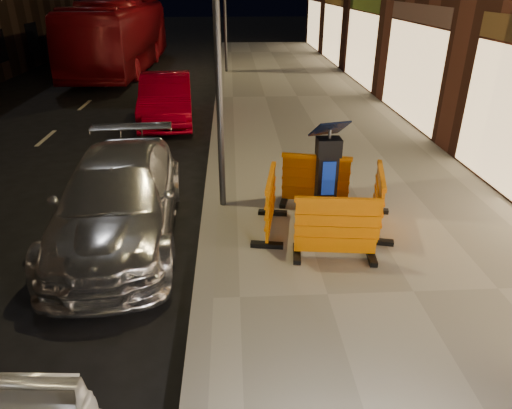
{
  "coord_description": "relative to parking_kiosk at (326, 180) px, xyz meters",
  "views": [
    {
      "loc": [
        0.47,
        -5.17,
        4.12
      ],
      "look_at": [
        0.8,
        1.0,
        1.1
      ],
      "focal_mm": 32.0,
      "sensor_mm": 36.0,
      "label": 1
    }
  ],
  "objects": [
    {
      "name": "barrier_kerbside",
      "position": [
        -0.95,
        0.0,
        -0.41
      ],
      "size": [
        0.77,
        1.42,
        1.05
      ],
      "primitive_type": "cube",
      "rotation": [
        0.0,
        0.0,
        1.4
      ],
      "color": "orange",
      "rests_on": "sidewalk"
    },
    {
      "name": "street_lamp_far",
      "position": [
        -1.8,
        16.09,
        2.06
      ],
      "size": [
        0.12,
        0.12,
        6.0
      ],
      "primitive_type": "cylinder",
      "color": "#3F3F44",
      "rests_on": "sidewalk"
    },
    {
      "name": "barrier_front",
      "position": [
        0.0,
        -0.95,
        -0.41
      ],
      "size": [
        1.4,
        0.7,
        1.05
      ],
      "primitive_type": "cube",
      "rotation": [
        0.0,
        0.0,
        -0.12
      ],
      "color": "orange",
      "rests_on": "sidewalk"
    },
    {
      "name": "bus_doubledecker",
      "position": [
        -7.13,
        17.66,
        -1.09
      ],
      "size": [
        3.0,
        12.11,
        3.36
      ],
      "primitive_type": "imported",
      "rotation": [
        0.0,
        0.0,
        -0.01
      ],
      "color": "maroon",
      "rests_on": "ground"
    },
    {
      "name": "car_silver",
      "position": [
        -3.59,
        0.23,
        -1.09
      ],
      "size": [
        2.33,
        5.07,
        1.44
      ],
      "primitive_type": "imported",
      "rotation": [
        0.0,
        0.0,
        0.07
      ],
      "color": "silver",
      "rests_on": "ground"
    },
    {
      "name": "kerb",
      "position": [
        -2.05,
        -1.91,
        -1.01
      ],
      "size": [
        0.3,
        60.0,
        0.15
      ],
      "primitive_type": "cube",
      "color": "slate",
      "rests_on": "ground"
    },
    {
      "name": "car_red",
      "position": [
        -3.67,
        7.72,
        -1.09
      ],
      "size": [
        1.96,
        4.64,
        1.49
      ],
      "primitive_type": "imported",
      "rotation": [
        0.0,
        0.0,
        0.09
      ],
      "color": "#9F0116",
      "rests_on": "ground"
    },
    {
      "name": "ground_plane",
      "position": [
        -2.05,
        -1.91,
        -1.09
      ],
      "size": [
        120.0,
        120.0,
        0.0
      ],
      "primitive_type": "plane",
      "color": "black",
      "rests_on": "ground"
    },
    {
      "name": "parking_kiosk",
      "position": [
        0.0,
        0.0,
        0.0
      ],
      "size": [
        0.7,
        0.7,
        1.88
      ],
      "primitive_type": "cube",
      "rotation": [
        0.0,
        0.0,
        -0.2
      ],
      "color": "black",
      "rests_on": "sidewalk"
    },
    {
      "name": "barrier_bldgside",
      "position": [
        0.95,
        0.0,
        -0.41
      ],
      "size": [
        0.85,
        1.43,
        1.05
      ],
      "primitive_type": "cube",
      "rotation": [
        0.0,
        0.0,
        1.33
      ],
      "color": "orange",
      "rests_on": "sidewalk"
    },
    {
      "name": "street_lamp_mid",
      "position": [
        -1.8,
        1.09,
        2.06
      ],
      "size": [
        0.12,
        0.12,
        6.0
      ],
      "primitive_type": "cylinder",
      "color": "#3F3F44",
      "rests_on": "sidewalk"
    },
    {
      "name": "sidewalk",
      "position": [
        0.95,
        -1.91,
        -1.01
      ],
      "size": [
        6.0,
        60.0,
        0.15
      ],
      "primitive_type": "cube",
      "color": "gray",
      "rests_on": "ground"
    },
    {
      "name": "barrier_back",
      "position": [
        0.0,
        0.95,
        -0.41
      ],
      "size": [
        1.44,
        0.87,
        1.05
      ],
      "primitive_type": "cube",
      "rotation": [
        0.0,
        0.0,
        -0.25
      ],
      "color": "orange",
      "rests_on": "sidewalk"
    }
  ]
}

